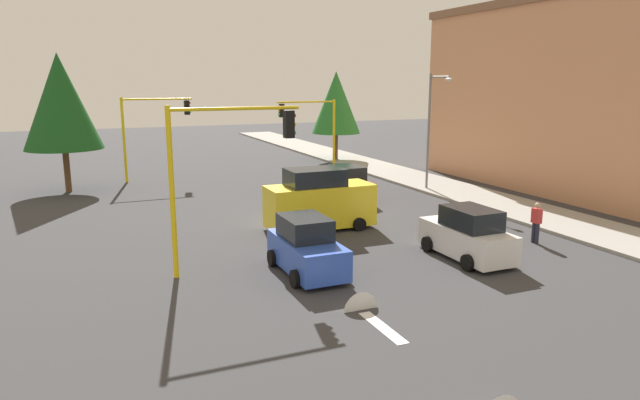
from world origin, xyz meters
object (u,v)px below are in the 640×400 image
at_px(traffic_signal_near_right, 224,155).
at_px(car_blue, 306,248).
at_px(car_red, 345,185).
at_px(traffic_signal_far_left, 311,120).
at_px(tree_roadside_far, 336,103).
at_px(tree_opposite_side, 61,102).
at_px(car_white, 468,235).
at_px(delivery_van_yellow, 319,201).
at_px(traffic_signal_far_right, 152,122).
at_px(pedestrian_crossing, 536,221).
at_px(street_lamp_curbside, 433,119).

bearing_deg(traffic_signal_near_right, car_blue, 62.78).
bearing_deg(traffic_signal_near_right, car_red, 135.64).
bearing_deg(traffic_signal_far_left, tree_roadside_far, 135.89).
xyz_separation_m(tree_opposite_side, car_white, (20.15, 13.95, -4.48)).
bearing_deg(tree_opposite_side, traffic_signal_far_left, 96.86).
distance_m(car_blue, car_white, 6.23).
xyz_separation_m(tree_opposite_side, delivery_van_yellow, (14.00, 10.50, -4.10)).
height_order(traffic_signal_far_right, tree_roadside_far, tree_roadside_far).
height_order(tree_roadside_far, car_blue, tree_roadside_far).
bearing_deg(car_blue, traffic_signal_near_right, -117.22).
xyz_separation_m(traffic_signal_far_right, traffic_signal_near_right, (20.00, -0.04, 0.17)).
bearing_deg(pedestrian_crossing, car_red, -161.79).
bearing_deg(car_white, traffic_signal_far_left, 173.11).
bearing_deg(tree_opposite_side, delivery_van_yellow, 36.86).
bearing_deg(pedestrian_crossing, tree_opposite_side, -137.62).
bearing_deg(tree_roadside_far, traffic_signal_far_left, -44.11).
bearing_deg(tree_opposite_side, pedestrian_crossing, 42.38).
height_order(street_lamp_curbside, car_white, street_lamp_curbside).
bearing_deg(tree_roadside_far, traffic_signal_far_right, -75.23).
xyz_separation_m(traffic_signal_far_right, pedestrian_crossing, (21.56, 12.52, -3.02)).
height_order(traffic_signal_near_right, tree_opposite_side, tree_opposite_side).
bearing_deg(traffic_signal_far_left, pedestrian_crossing, 3.25).
xyz_separation_m(delivery_van_yellow, car_red, (-5.22, 3.80, -0.39)).
distance_m(street_lamp_curbside, tree_opposite_side, 21.90).
bearing_deg(traffic_signal_near_right, delivery_van_yellow, 127.49).
distance_m(traffic_signal_far_left, delivery_van_yellow, 17.30).
height_order(traffic_signal_far_right, car_red, traffic_signal_far_right).
bearing_deg(car_red, delivery_van_yellow, -36.06).
height_order(tree_roadside_far, delivery_van_yellow, tree_roadside_far).
xyz_separation_m(traffic_signal_far_left, street_lamp_curbside, (10.39, 3.58, 0.64)).
bearing_deg(traffic_signal_far_right, traffic_signal_far_left, 90.00).
bearing_deg(traffic_signal_far_right, car_red, 39.78).
relative_size(car_red, pedestrian_crossing, 2.39).
relative_size(delivery_van_yellow, car_red, 1.18).
distance_m(street_lamp_curbside, pedestrian_crossing, 11.92).
height_order(traffic_signal_far_left, pedestrian_crossing, traffic_signal_far_left).
bearing_deg(car_white, pedestrian_crossing, 98.56).
xyz_separation_m(traffic_signal_far_right, traffic_signal_far_left, (-0.00, 11.30, -0.22)).
distance_m(traffic_signal_near_right, tree_opposite_side, 18.80).
relative_size(tree_opposite_side, car_white, 2.02).
distance_m(traffic_signal_far_right, car_white, 23.96).
xyz_separation_m(traffic_signal_far_right, street_lamp_curbside, (10.39, 14.88, 0.42)).
distance_m(street_lamp_curbside, tree_roadside_far, 14.40).
relative_size(traffic_signal_far_right, traffic_signal_far_left, 1.06).
xyz_separation_m(traffic_signal_near_right, tree_roadside_far, (-24.00, 15.22, 0.71)).
bearing_deg(traffic_signal_near_right, street_lamp_curbside, 122.79).
bearing_deg(street_lamp_curbside, car_white, -28.01).
height_order(traffic_signal_near_right, pedestrian_crossing, traffic_signal_near_right).
height_order(tree_roadside_far, car_red, tree_roadside_far).
relative_size(tree_opposite_side, car_blue, 2.13).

